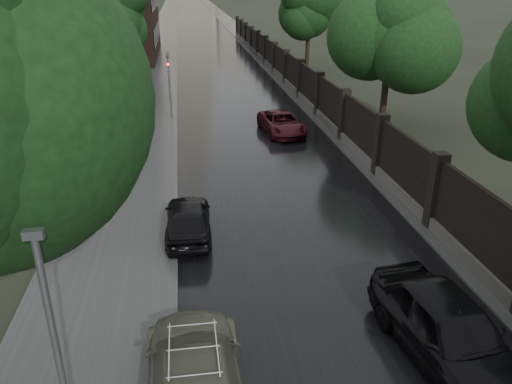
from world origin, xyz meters
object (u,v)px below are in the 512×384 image
object	(u,v)px
traffic_light	(169,81)
volga_sedan	(195,378)
tree_right_b	(390,37)
hatchback_left	(188,218)
tree_right_c	(309,14)
car_right_far	(282,123)
car_right_near	(449,330)
tree_left_far	(108,22)
lamp_post	(64,384)

from	to	relation	value
traffic_light	volga_sedan	bearing A→B (deg)	-88.14
tree_right_b	hatchback_left	xyz separation A→B (m)	(-11.10, -11.36, -4.32)
tree_right_c	car_right_far	xyz separation A→B (m)	(-5.83, -18.32, -4.36)
volga_sedan	car_right_near	world-z (taller)	car_right_near
hatchback_left	car_right_far	xyz separation A→B (m)	(5.27, 11.05, -0.04)
car_right_far	volga_sedan	bearing A→B (deg)	-111.42
tree_left_far	car_right_near	distance (m)	28.24
volga_sedan	traffic_light	bearing A→B (deg)	-89.20
tree_right_b	hatchback_left	size ratio (longest dim) A/B	1.91
traffic_light	car_right_near	distance (m)	22.01
car_right_near	hatchback_left	bearing A→B (deg)	123.19
lamp_post	hatchback_left	xyz separation A→B (m)	(1.80, 9.14, -2.05)
volga_sedan	tree_right_b	bearing A→B (deg)	-121.91
lamp_post	volga_sedan	xyz separation A→B (m)	(1.80, 1.92, -1.98)
tree_left_far	lamp_post	bearing A→B (deg)	-84.79
lamp_post	hatchback_left	bearing A→B (deg)	78.86
volga_sedan	car_right_near	bearing A→B (deg)	-175.57
lamp_post	volga_sedan	world-z (taller)	lamp_post
traffic_light	car_right_far	xyz separation A→B (m)	(5.97, -3.31, -1.81)
tree_left_far	tree_right_b	world-z (taller)	tree_left_far
tree_right_c	tree_left_far	bearing A→B (deg)	-147.17
tree_right_b	car_right_near	bearing A→B (deg)	-107.09
tree_right_c	hatchback_left	bearing A→B (deg)	-110.71
tree_right_b	car_right_near	distance (m)	19.33
tree_right_c	traffic_light	size ratio (longest dim) A/B	1.75
lamp_post	traffic_light	world-z (taller)	lamp_post
traffic_light	hatchback_left	size ratio (longest dim) A/B	1.09
traffic_light	car_right_far	distance (m)	7.07
tree_right_b	car_right_far	world-z (taller)	tree_right_b
hatchback_left	tree_right_b	bearing A→B (deg)	-133.14
car_right_far	traffic_light	bearing A→B (deg)	145.66
traffic_light	car_right_far	size ratio (longest dim) A/B	0.95
tree_right_b	traffic_light	size ratio (longest dim) A/B	1.75
tree_right_c	hatchback_left	xyz separation A→B (m)	(-11.10, -29.36, -4.32)
tree_right_c	tree_right_b	bearing A→B (deg)	-90.00
traffic_light	volga_sedan	world-z (taller)	traffic_light
lamp_post	car_right_near	bearing A→B (deg)	18.43
traffic_light	car_right_near	xyz separation A→B (m)	(6.25, -21.04, -1.60)
tree_right_c	hatchback_left	size ratio (longest dim) A/B	1.91
tree_right_c	car_right_near	world-z (taller)	tree_right_c
tree_left_far	volga_sedan	bearing A→B (deg)	-80.60
tree_right_b	tree_right_c	xyz separation A→B (m)	(0.00, 18.00, 0.00)
tree_right_b	volga_sedan	xyz separation A→B (m)	(-11.10, -18.58, -4.25)
tree_right_c	volga_sedan	distance (m)	38.47
tree_left_far	car_right_near	size ratio (longest dim) A/B	1.57
traffic_light	car_right_far	world-z (taller)	traffic_light
hatchback_left	car_right_near	size ratio (longest dim) A/B	0.78
traffic_light	volga_sedan	xyz separation A→B (m)	(0.70, -21.58, -1.70)
tree_left_far	lamp_post	world-z (taller)	tree_left_far
lamp_post	car_right_far	xyz separation A→B (m)	(7.07, 20.18, -2.09)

